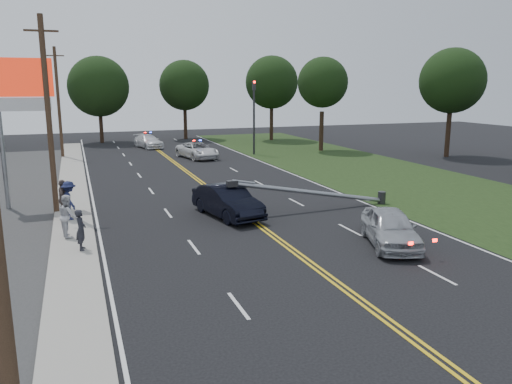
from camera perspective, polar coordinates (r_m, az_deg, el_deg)
name	(u,v)px	position (r m, az deg, el deg)	size (l,w,h in m)	color
ground	(317,269)	(18.63, 7.03, -8.70)	(120.00, 120.00, 0.00)	black
sidewalk	(73,220)	(26.30, -20.17, -3.04)	(1.80, 70.00, 0.12)	gray
grass_verge	(435,190)	(33.99, 19.82, 0.20)	(12.00, 80.00, 0.01)	black
centerline_yellow	(235,207)	(27.50, -2.42, -1.76)	(0.36, 80.00, 0.00)	gold
pylon_sign	(22,97)	(29.58, -25.17, 9.82)	(3.20, 0.35, 8.00)	gray
traffic_signal	(254,111)	(48.37, -0.23, 9.26)	(0.28, 0.41, 7.05)	#2D2D30
fallen_streetlight	(320,193)	(27.06, 7.34, -0.10)	(9.36, 0.44, 1.91)	#2D2D30
utility_pole_mid	(49,116)	(27.54, -22.63, 8.04)	(1.60, 0.28, 10.00)	#382619
utility_pole_far	(58,102)	(49.51, -21.64, 9.51)	(1.60, 0.28, 10.00)	#382619
tree_6	(99,87)	(61.37, -17.55, 11.41)	(6.90, 6.90, 9.92)	black
tree_7	(184,85)	(63.50, -8.20, 11.97)	(6.14, 6.14, 9.68)	black
tree_8	(272,82)	(61.68, 1.81, 12.41)	(6.34, 6.34, 10.13)	black
tree_9	(323,83)	(51.76, 7.63, 12.28)	(5.06, 5.06, 9.42)	black
tree_13	(452,81)	(50.13, 21.51, 11.73)	(5.93, 5.93, 9.98)	black
crashed_sedan	(227,201)	(25.44, -3.29, -1.05)	(1.72, 4.93, 1.63)	black
waiting_sedan	(390,228)	(21.61, 15.10, -3.94)	(1.83, 4.54, 1.55)	#ABAFB4
emergency_a	(197,150)	(46.41, -6.71, 4.74)	(2.40, 5.21, 1.45)	silver
emergency_b	(148,141)	(55.22, -12.21, 5.68)	(1.93, 4.74, 1.38)	silver
bystander_a	(81,230)	(21.13, -19.38, -4.09)	(0.60, 0.40, 1.65)	#24242B
bystander_b	(68,216)	(23.13, -20.74, -2.55)	(0.91, 0.71, 1.86)	silver
bystander_c	(69,200)	(26.06, -20.56, -0.90)	(1.24, 0.71, 1.91)	#1B2145
bystander_d	(63,199)	(26.40, -21.19, -0.76)	(1.14, 0.47, 1.94)	#5E4F4B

